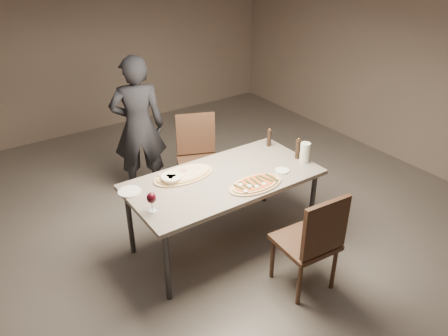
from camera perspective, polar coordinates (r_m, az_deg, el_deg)
room at (r=3.77m, az=0.00°, el=7.35°), size 7.00×7.00×7.00m
dining_table at (r=4.08m, az=0.00°, el=-1.93°), size 1.80×0.90×0.75m
zucchini_pizza at (r=3.93m, az=4.13°, el=-2.10°), size 0.54×0.30×0.05m
ham_pizza at (r=4.08m, az=-5.29°, el=-0.85°), size 0.60×0.33×0.04m
bread_basket at (r=3.99m, az=-6.92°, el=-1.33°), size 0.19×0.19×0.07m
oil_dish at (r=4.18m, az=7.59°, el=-0.35°), size 0.13×0.13×0.02m
pepper_mill_left at (r=4.41m, az=9.65°, el=2.50°), size 0.06×0.06×0.22m
pepper_mill_right at (r=4.63m, az=5.92°, el=3.96°), size 0.05×0.05×0.20m
carafe at (r=4.35m, az=10.53°, el=1.99°), size 0.10×0.10×0.20m
wine_glass at (r=3.56m, az=-9.46°, el=-3.96°), size 0.08×0.08×0.18m
side_plate at (r=3.91m, az=-12.24°, el=-3.02°), size 0.20×0.20×0.01m
chair_near at (r=3.70m, az=11.58°, el=-9.06°), size 0.49×0.49×0.97m
chair_far at (r=4.95m, az=-3.46°, el=1.95°), size 0.60×0.60×0.98m
diner at (r=5.02m, az=-11.13°, el=5.28°), size 0.70×0.58×1.64m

